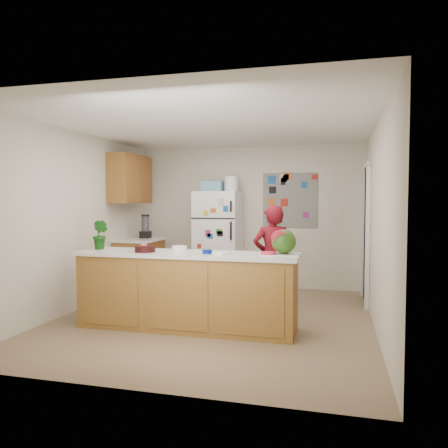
% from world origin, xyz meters
% --- Properties ---
extents(floor, '(4.00, 4.50, 0.02)m').
position_xyz_m(floor, '(0.00, 0.00, -0.01)').
color(floor, brown).
rests_on(floor, ground).
extents(wall_back, '(4.00, 0.02, 2.50)m').
position_xyz_m(wall_back, '(0.00, 2.26, 1.25)').
color(wall_back, beige).
rests_on(wall_back, ground).
extents(wall_left, '(0.02, 4.50, 2.50)m').
position_xyz_m(wall_left, '(-2.01, 0.00, 1.25)').
color(wall_left, beige).
rests_on(wall_left, ground).
extents(wall_right, '(0.02, 4.50, 2.50)m').
position_xyz_m(wall_right, '(2.01, 0.00, 1.25)').
color(wall_right, beige).
rests_on(wall_right, ground).
extents(ceiling, '(4.00, 4.50, 0.02)m').
position_xyz_m(ceiling, '(0.00, 0.00, 2.51)').
color(ceiling, white).
rests_on(ceiling, wall_back).
extents(doorway, '(0.03, 0.85, 2.04)m').
position_xyz_m(doorway, '(1.99, 1.45, 1.02)').
color(doorway, black).
rests_on(doorway, ground).
extents(peninsula_base, '(2.60, 0.62, 0.88)m').
position_xyz_m(peninsula_base, '(-0.20, -0.50, 0.44)').
color(peninsula_base, brown).
rests_on(peninsula_base, floor).
extents(peninsula_top, '(2.68, 0.70, 0.04)m').
position_xyz_m(peninsula_top, '(-0.20, -0.50, 0.90)').
color(peninsula_top, silver).
rests_on(peninsula_top, peninsula_base).
extents(side_counter_base, '(0.60, 0.80, 0.86)m').
position_xyz_m(side_counter_base, '(-1.69, 1.35, 0.43)').
color(side_counter_base, brown).
rests_on(side_counter_base, floor).
extents(side_counter_top, '(0.64, 0.84, 0.04)m').
position_xyz_m(side_counter_top, '(-1.69, 1.35, 0.88)').
color(side_counter_top, silver).
rests_on(side_counter_top, side_counter_base).
extents(upper_cabinets, '(0.35, 1.00, 0.80)m').
position_xyz_m(upper_cabinets, '(-1.82, 1.30, 1.90)').
color(upper_cabinets, brown).
rests_on(upper_cabinets, wall_left).
extents(refrigerator, '(0.75, 0.70, 1.70)m').
position_xyz_m(refrigerator, '(-0.45, 1.88, 0.85)').
color(refrigerator, silver).
rests_on(refrigerator, floor).
extents(fridge_top_bin, '(0.35, 0.28, 0.18)m').
position_xyz_m(fridge_top_bin, '(-0.55, 1.88, 1.79)').
color(fridge_top_bin, '#5999B2').
rests_on(fridge_top_bin, refrigerator).
extents(photo_collage, '(0.95, 0.01, 0.95)m').
position_xyz_m(photo_collage, '(0.75, 2.24, 1.55)').
color(photo_collage, slate).
rests_on(photo_collage, wall_back).
extents(person, '(0.63, 0.52, 1.48)m').
position_xyz_m(person, '(0.68, 0.56, 0.74)').
color(person, maroon).
rests_on(person, floor).
extents(blender_appliance, '(0.13, 0.13, 0.38)m').
position_xyz_m(blender_appliance, '(-1.64, 1.48, 1.09)').
color(blender_appliance, black).
rests_on(blender_appliance, side_counter_top).
extents(cutting_board, '(0.49, 0.40, 0.01)m').
position_xyz_m(cutting_board, '(0.89, -0.46, 0.93)').
color(cutting_board, silver).
rests_on(cutting_board, peninsula_top).
extents(watermelon, '(0.28, 0.28, 0.28)m').
position_xyz_m(watermelon, '(0.95, -0.44, 1.07)').
color(watermelon, '#264F0E').
rests_on(watermelon, cutting_board).
extents(watermelon_slice, '(0.18, 0.18, 0.02)m').
position_xyz_m(watermelon_slice, '(0.79, -0.51, 0.94)').
color(watermelon_slice, red).
rests_on(watermelon_slice, cutting_board).
extents(cherry_bowl, '(0.26, 0.26, 0.07)m').
position_xyz_m(cherry_bowl, '(-0.70, -0.57, 0.96)').
color(cherry_bowl, black).
rests_on(cherry_bowl, peninsula_top).
extents(white_bowl, '(0.20, 0.20, 0.06)m').
position_xyz_m(white_bowl, '(-0.34, -0.35, 0.95)').
color(white_bowl, silver).
rests_on(white_bowl, peninsula_top).
extents(cobalt_bowl, '(0.12, 0.12, 0.05)m').
position_xyz_m(cobalt_bowl, '(0.08, -0.55, 0.95)').
color(cobalt_bowl, navy).
rests_on(cobalt_bowl, peninsula_top).
extents(plate, '(0.30, 0.30, 0.02)m').
position_xyz_m(plate, '(-0.76, -0.49, 0.93)').
color(plate, '#B8AA91').
rests_on(plate, peninsula_top).
extents(paper_towel, '(0.20, 0.19, 0.02)m').
position_xyz_m(paper_towel, '(0.24, -0.54, 0.93)').
color(paper_towel, white).
rests_on(paper_towel, peninsula_top).
extents(keys, '(0.09, 0.04, 0.01)m').
position_xyz_m(keys, '(0.87, -0.60, 0.93)').
color(keys, gray).
rests_on(keys, peninsula_top).
extents(potted_plant, '(0.24, 0.22, 0.38)m').
position_xyz_m(potted_plant, '(-1.37, -0.45, 1.11)').
color(potted_plant, '#0F4013').
rests_on(potted_plant, peninsula_top).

